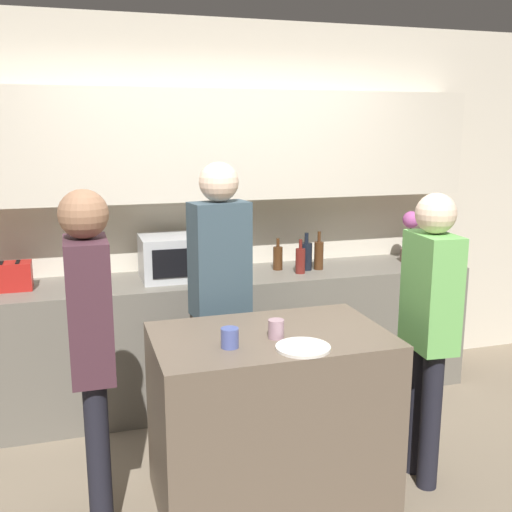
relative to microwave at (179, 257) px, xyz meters
name	(u,v)px	position (x,y,z in m)	size (l,w,h in m)	color
ground_plane	(291,508)	(0.32, -1.41, -1.07)	(14.00, 14.00, 0.00)	#7F705B
back_wall	(215,185)	(0.32, 0.25, 0.47)	(6.40, 0.40, 2.70)	beige
back_counter	(225,337)	(0.32, -0.02, -0.61)	(3.60, 0.62, 0.92)	#6B665B
kitchen_island	(270,418)	(0.24, -1.29, -0.61)	(1.18, 0.75, 0.93)	brown
microwave	(179,257)	(0.00, 0.00, 0.00)	(0.52, 0.39, 0.30)	#B7BABC
toaster	(11,276)	(-1.09, 0.00, -0.06)	(0.26, 0.16, 0.18)	#B21E19
potted_plant	(410,236)	(1.81, 0.00, 0.05)	(0.14, 0.14, 0.39)	brown
bottle_0	(278,258)	(0.74, 0.04, -0.06)	(0.07, 0.07, 0.23)	#472814
bottle_1	(300,260)	(0.86, -0.11, -0.06)	(0.07, 0.07, 0.25)	maroon
bottle_2	(306,256)	(0.93, -0.03, -0.04)	(0.09, 0.09, 0.28)	black
bottle_3	(319,255)	(1.03, -0.04, -0.04)	(0.07, 0.07, 0.28)	#472814
plate_on_island	(303,348)	(0.32, -1.54, -0.14)	(0.26, 0.26, 0.01)	white
cup_0	(230,338)	(0.00, -1.42, -0.10)	(0.09, 0.09, 0.10)	#4D5BA2
cup_1	(276,329)	(0.25, -1.36, -0.10)	(0.08, 0.08, 0.09)	#A37E8C
person_left	(220,281)	(0.13, -0.66, -0.02)	(0.37, 0.24, 1.75)	black
person_center	(429,316)	(1.11, -1.36, -0.11)	(0.22, 0.35, 1.62)	black
person_right	(91,337)	(-0.63, -1.30, -0.07)	(0.22, 0.34, 1.68)	black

